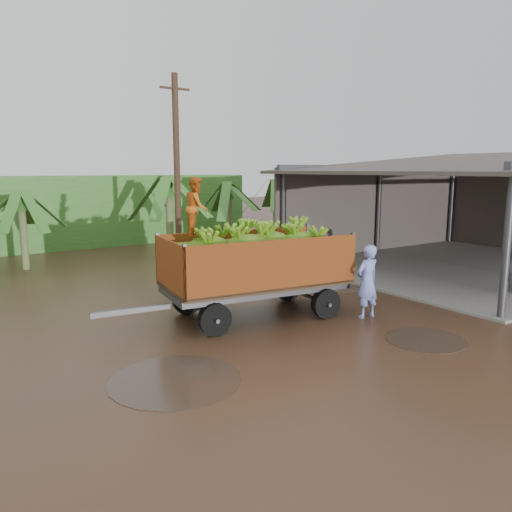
{
  "coord_description": "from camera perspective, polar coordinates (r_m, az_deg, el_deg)",
  "views": [
    {
      "loc": [
        -7.21,
        -10.48,
        3.91
      ],
      "look_at": [
        0.52,
        0.75,
        1.54
      ],
      "focal_mm": 35.0,
      "sensor_mm": 36.0,
      "label": 1
    }
  ],
  "objects": [
    {
      "name": "utility_pole",
      "position": [
        19.61,
        -9.01,
        9.35
      ],
      "size": [
        1.2,
        0.24,
        7.46
      ],
      "color": "#47301E",
      "rests_on": "ground"
    },
    {
      "name": "man_blue",
      "position": [
        13.58,
        12.59,
        -2.85
      ],
      "size": [
        0.72,
        0.48,
        1.96
      ],
      "primitive_type": "imported",
      "rotation": [
        0.0,
        0.0,
        3.16
      ],
      "color": "#7989DD",
      "rests_on": "ground"
    },
    {
      "name": "ground",
      "position": [
        13.31,
        -0.01,
        -7.24
      ],
      "size": [
        100.0,
        100.0,
        0.0
      ],
      "primitive_type": "plane",
      "color": "black",
      "rests_on": "ground"
    },
    {
      "name": "banana_trailer",
      "position": [
        13.25,
        -0.18,
        -0.87
      ],
      "size": [
        6.77,
        2.96,
        3.74
      ],
      "rotation": [
        0.0,
        0.0,
        -0.14
      ],
      "color": "#AB5018",
      "rests_on": "ground"
    },
    {
      "name": "hedge_north",
      "position": [
        27.07,
        -23.41,
        4.56
      ],
      "size": [
        22.0,
        3.0,
        3.6
      ],
      "primitive_type": "cube",
      "color": "#2D661E",
      "rests_on": "ground"
    },
    {
      "name": "man_grey",
      "position": [
        17.45,
        27.17,
        -1.02
      ],
      "size": [
        1.14,
        1.09,
        1.9
      ],
      "primitive_type": "imported",
      "rotation": [
        0.0,
        0.0,
        3.88
      ],
      "color": "slate",
      "rests_on": "ground"
    },
    {
      "name": "packing_shed",
      "position": [
        22.64,
        22.69,
        5.52
      ],
      "size": [
        12.78,
        10.8,
        4.76
      ],
      "color": "gray",
      "rests_on": "ground"
    }
  ]
}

